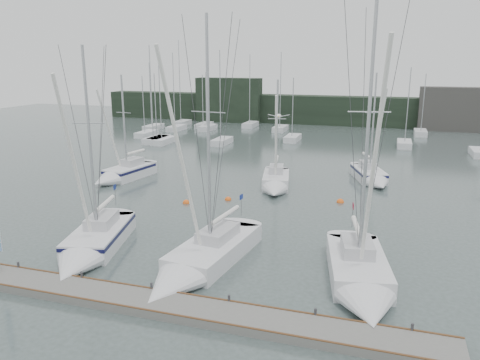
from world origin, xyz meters
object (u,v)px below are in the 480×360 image
(sailboat_near_center, at_px, (195,265))
(sailboat_mid_c, at_px, (275,184))
(sailboat_near_right, at_px, (362,283))
(sailboat_mid_d, at_px, (372,177))
(buoy_c, at_px, (186,203))
(sailboat_mid_a, at_px, (121,175))
(sailboat_near_left, at_px, (90,247))
(buoy_b, at_px, (340,202))
(buoy_a, at_px, (228,200))

(sailboat_near_center, relative_size, sailboat_mid_c, 1.41)
(sailboat_near_right, distance_m, sailboat_mid_c, 19.23)
(sailboat_mid_d, bearing_deg, buoy_c, -159.99)
(sailboat_near_right, xyz_separation_m, sailboat_mid_a, (-23.38, 15.98, 0.03))
(sailboat_near_center, relative_size, sailboat_near_right, 0.98)
(sailboat_near_left, xyz_separation_m, buoy_b, (12.96, 15.30, -0.55))
(buoy_a, bearing_deg, buoy_c, -147.22)
(sailboat_near_center, bearing_deg, buoy_c, 123.22)
(sailboat_near_center, distance_m, sailboat_mid_a, 22.05)
(buoy_c, bearing_deg, sailboat_near_left, -95.65)
(sailboat_near_left, distance_m, buoy_c, 11.38)
(sailboat_near_center, distance_m, sailboat_near_right, 8.73)
(sailboat_near_left, bearing_deg, sailboat_near_center, -17.24)
(sailboat_near_right, height_order, buoy_b, sailboat_near_right)
(sailboat_mid_c, bearing_deg, sailboat_near_left, -123.34)
(sailboat_near_right, height_order, sailboat_mid_c, sailboat_near_right)
(sailboat_mid_c, height_order, sailboat_mid_d, sailboat_mid_d)
(sailboat_near_center, height_order, buoy_b, sailboat_near_center)
(sailboat_near_center, relative_size, sailboat_mid_a, 1.36)
(buoy_a, bearing_deg, sailboat_near_center, -78.36)
(sailboat_mid_d, height_order, buoy_b, sailboat_mid_d)
(sailboat_mid_a, height_order, buoy_a, sailboat_mid_a)
(buoy_a, bearing_deg, sailboat_near_right, -48.59)
(sailboat_mid_d, distance_m, buoy_a, 14.52)
(sailboat_near_right, height_order, sailboat_mid_a, sailboat_near_right)
(sailboat_mid_a, bearing_deg, buoy_c, -19.21)
(sailboat_mid_d, height_order, buoy_a, sailboat_mid_d)
(sailboat_near_left, distance_m, sailboat_mid_a, 17.93)
(sailboat_near_left, xyz_separation_m, buoy_c, (1.12, 11.31, -0.55))
(sailboat_mid_d, distance_m, buoy_b, 7.57)
(sailboat_mid_a, bearing_deg, sailboat_near_center, -39.22)
(sailboat_mid_a, xyz_separation_m, buoy_a, (11.88, -2.93, -0.58))
(sailboat_near_left, bearing_deg, buoy_c, 69.88)
(sailboat_near_right, bearing_deg, sailboat_near_left, 169.96)
(sailboat_mid_c, distance_m, buoy_b, 6.30)
(sailboat_mid_c, distance_m, buoy_c, 8.52)
(sailboat_mid_c, relative_size, buoy_a, 18.75)
(sailboat_near_center, distance_m, sailboat_mid_c, 17.74)
(buoy_c, bearing_deg, buoy_a, 32.78)
(buoy_c, bearing_deg, sailboat_mid_a, 151.71)
(buoy_a, distance_m, buoy_b, 9.16)
(sailboat_near_left, bearing_deg, sailboat_mid_c, 53.49)
(sailboat_mid_c, relative_size, sailboat_mid_d, 0.95)
(sailboat_near_left, xyz_separation_m, sailboat_mid_c, (7.05, 17.40, -0.01))
(sailboat_near_center, bearing_deg, buoy_a, 108.72)
(buoy_b, height_order, buoy_c, buoy_b)
(sailboat_near_center, xyz_separation_m, buoy_a, (-2.79, 13.53, -0.50))
(sailboat_near_left, relative_size, sailboat_mid_d, 1.20)
(sailboat_near_left, bearing_deg, buoy_a, 58.49)
(sailboat_near_center, height_order, sailboat_mid_d, sailboat_near_center)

